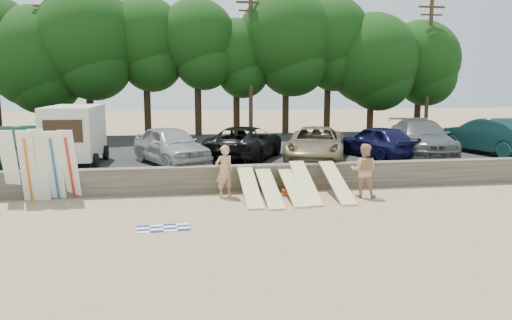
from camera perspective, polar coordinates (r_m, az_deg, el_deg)
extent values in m
plane|color=tan|center=(16.29, 0.83, -5.77)|extent=(120.00, 120.00, 0.00)
cube|color=#6B6356|center=(19.06, -0.72, -2.06)|extent=(44.00, 0.50, 1.00)
cube|color=#282828|center=(26.43, -3.10, 0.66)|extent=(44.00, 14.50, 0.70)
cylinder|color=#382616|center=(34.20, -23.38, 5.22)|extent=(0.44, 0.44, 3.34)
sphere|color=#164714|center=(34.19, -23.73, 10.68)|extent=(6.33, 6.33, 6.33)
cylinder|color=#382616|center=(33.07, -18.43, 6.05)|extent=(0.44, 0.44, 4.10)
sphere|color=#164714|center=(33.15, -18.78, 12.98)|extent=(6.33, 6.33, 6.33)
cylinder|color=#382616|center=(33.19, -12.32, 6.38)|extent=(0.44, 0.44, 4.18)
sphere|color=#164714|center=(33.28, -12.56, 13.42)|extent=(5.24, 5.24, 5.24)
cylinder|color=#382616|center=(32.68, -6.64, 6.50)|extent=(0.44, 0.44, 4.19)
sphere|color=#164714|center=(32.77, -6.77, 13.67)|extent=(4.97, 4.97, 4.97)
cylinder|color=#382616|center=(33.40, -2.24, 6.07)|extent=(0.44, 0.44, 3.58)
sphere|color=#164714|center=(33.41, -2.28, 12.08)|extent=(4.53, 4.53, 4.53)
cylinder|color=#382616|center=(33.62, 3.40, 6.66)|extent=(0.44, 0.44, 4.26)
sphere|color=#164714|center=(33.71, 3.47, 13.75)|extent=(6.32, 6.32, 6.32)
cylinder|color=#382616|center=(34.70, 8.14, 6.71)|extent=(0.44, 0.44, 4.32)
sphere|color=#164714|center=(34.80, 8.30, 13.67)|extent=(5.62, 5.62, 5.62)
cylinder|color=#382616|center=(35.12, 12.93, 5.81)|extent=(0.44, 0.44, 3.36)
sphere|color=#164714|center=(35.12, 13.12, 11.16)|extent=(6.18, 6.18, 6.18)
cylinder|color=#382616|center=(37.22, 17.98, 5.77)|extent=(0.44, 0.44, 3.36)
sphere|color=#164714|center=(37.21, 18.22, 10.82)|extent=(5.46, 5.46, 5.46)
cylinder|color=#473321|center=(32.36, -22.47, 10.13)|extent=(0.26, 0.26, 9.00)
cube|color=#473321|center=(32.64, -22.82, 15.92)|extent=(1.50, 0.10, 0.10)
cylinder|color=#473321|center=(31.89, -0.60, 10.82)|extent=(0.26, 0.26, 9.00)
cube|color=#473321|center=(32.24, -0.61, 17.58)|extent=(1.80, 0.12, 0.12)
cube|color=#473321|center=(32.17, -0.61, 16.70)|extent=(1.50, 0.10, 0.10)
cylinder|color=#473321|center=(35.70, 19.13, 10.13)|extent=(0.26, 0.26, 9.00)
cube|color=#473321|center=(36.02, 19.45, 16.17)|extent=(1.80, 0.12, 0.12)
cube|color=#473321|center=(35.95, 19.41, 15.38)|extent=(1.50, 0.10, 0.10)
cube|color=beige|center=(22.10, -20.02, 3.08)|extent=(2.02, 3.89, 2.11)
cube|color=black|center=(20.20, -21.21, 3.07)|extent=(1.44, 0.08, 0.87)
cylinder|color=black|center=(21.27, -23.23, -0.23)|extent=(0.21, 0.64, 0.63)
cylinder|color=black|center=(20.81, -17.87, -0.12)|extent=(0.21, 0.64, 0.63)
cylinder|color=black|center=(23.66, -21.63, 0.72)|extent=(0.21, 0.64, 0.63)
cylinder|color=black|center=(23.25, -16.80, 0.83)|extent=(0.21, 0.64, 0.63)
imported|color=#133422|center=(22.90, -25.42, 1.52)|extent=(2.48, 5.22, 1.65)
imported|color=#A1A1A6|center=(21.16, -9.71, 1.66)|extent=(3.67, 5.09, 1.61)
imported|color=black|center=(22.30, -1.28, 1.99)|extent=(4.49, 5.91, 1.49)
imported|color=#7A6C4D|center=(22.11, 6.82, 1.84)|extent=(4.03, 5.79, 1.47)
imported|color=#0E0E34|center=(23.63, 13.63, 2.11)|extent=(3.07, 4.66, 1.48)
imported|color=#515557|center=(24.77, 18.32, 2.41)|extent=(3.47, 6.04, 1.65)
imported|color=#143637|center=(26.55, 25.17, 2.52)|extent=(3.06, 5.56, 1.74)
cube|color=white|center=(19.20, -26.27, -0.60)|extent=(0.52, 0.76, 2.52)
cube|color=white|center=(18.81, -24.62, -0.66)|extent=(0.54, 0.75, 2.53)
cube|color=white|center=(18.77, -23.51, -0.56)|extent=(0.51, 0.58, 2.56)
cube|color=white|center=(18.63, -22.03, -0.63)|extent=(0.52, 0.84, 2.50)
cube|color=white|center=(18.58, -20.49, -0.54)|extent=(0.59, 0.83, 2.51)
cube|color=#EBE394|center=(17.55, -0.74, -2.99)|extent=(0.56, 2.87, 1.01)
cube|color=#EBE394|center=(17.53, 1.54, -3.20)|extent=(0.56, 2.90, 0.90)
cube|color=#EBE394|center=(17.86, 4.23, -2.97)|extent=(0.56, 2.90, 0.92)
cube|color=#EBE394|center=(18.00, 5.63, -2.56)|extent=(0.56, 2.83, 1.12)
cube|color=#EBE394|center=(18.29, 9.22, -2.50)|extent=(0.56, 2.84, 1.09)
imported|color=tan|center=(18.03, -3.65, -1.28)|extent=(0.80, 0.67, 1.89)
imported|color=tan|center=(18.39, 12.22, -1.17)|extent=(1.17, 1.06, 1.95)
cube|color=#258A4F|center=(18.67, 1.70, -3.37)|extent=(0.46, 0.41, 0.32)
cube|color=#D05A18|center=(18.36, 3.47, -3.75)|extent=(0.35, 0.31, 0.22)
plane|color=white|center=(14.57, -10.54, -7.66)|extent=(1.58, 1.58, 0.00)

